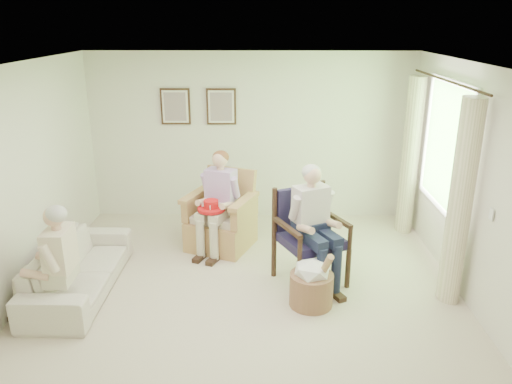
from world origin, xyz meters
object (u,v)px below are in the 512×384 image
person_wicker (219,195)px  person_dark (313,218)px  wicker_armchair (221,223)px  person_sofa (55,259)px  sofa (79,268)px  wood_armchair (310,232)px  hatbox (312,282)px  red_hat (211,207)px

person_wicker → person_dark: bearing=-18.0°
wicker_armchair → person_sofa: person_sofa is taller
person_dark → wicker_armchair: bearing=110.5°
person_sofa → sofa: bearing=178.6°
wood_armchair → hatbox: 0.71m
wood_armchair → person_sofa: size_ratio=0.91×
person_wicker → person_sofa: 2.30m
wood_armchair → person_wicker: size_ratio=0.82×
person_dark → red_hat: (-1.26, 0.77, -0.16)m
wicker_armchair → person_wicker: person_wicker is taller
sofa → wood_armchair: bearing=-82.6°
sofa → person_sofa: (-0.00, -0.57, 0.41)m
wicker_armchair → hatbox: (1.14, -1.54, -0.06)m
wicker_armchair → sofa: size_ratio=0.55×
person_dark → hatbox: size_ratio=2.02×
red_hat → person_wicker: bearing=63.0°
wicker_armchair → person_dark: 1.68m
person_wicker → person_dark: person_dark is taller
sofa → hatbox: (2.70, -0.27, -0.00)m
wicker_armchair → wood_armchair: bearing=-16.7°
person_wicker → person_dark: size_ratio=0.94×
hatbox → person_sofa: bearing=-173.8°
wood_armchair → sofa: wood_armchair is taller
sofa → person_dark: person_dark is taller
wicker_armchair → person_sofa: size_ratio=0.86×
wicker_armchair → red_hat: size_ratio=2.95×
wicker_armchair → person_dark: (1.16, -1.10, 0.53)m
wood_armchair → person_sofa: 2.87m
red_hat → wood_armchair: bearing=-24.9°
wood_armchair → red_hat: wood_armchair is taller
wicker_armchair → hatbox: wicker_armchair is taller
person_dark → person_sofa: 2.83m
wood_armchair → person_wicker: person_wicker is taller
person_dark → person_sofa: size_ratio=1.17×
wood_armchair → sofa: size_ratio=0.58×
person_sofa → red_hat: 2.10m
person_sofa → wood_armchair: bearing=107.2°
sofa → hatbox: size_ratio=2.69×
sofa → person_wicker: (1.56, 1.13, 0.52)m
wood_armchair → person_sofa: person_sofa is taller
wicker_armchair → sofa: wicker_armchair is taller
wood_armchair → wicker_armchair: bearing=115.7°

